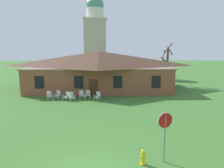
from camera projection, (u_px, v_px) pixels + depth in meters
brick_building at (99, 70)px, 29.00m from camera, size 19.85×10.40×5.48m
dome_tower at (95, 38)px, 44.86m from camera, size 5.18×5.18×18.28m
stop_sign at (165, 127)px, 9.77m from camera, size 0.78×0.26×2.62m
lawn_chair_by_porch at (49, 95)px, 22.88m from camera, size 0.81×0.85×0.96m
lawn_chair_near_door at (58, 94)px, 23.16m from camera, size 0.75×0.80×0.96m
lawn_chair_left_end at (67, 96)px, 22.48m from camera, size 0.85×0.87×0.96m
lawn_chair_middle at (71, 96)px, 22.29m from camera, size 0.83×0.86×0.96m
lawn_chair_right_end at (82, 94)px, 23.20m from camera, size 0.75×0.80×0.96m
lawn_chair_far_side at (88, 94)px, 23.37m from camera, size 0.65×0.68×0.96m
lawn_chair_under_eave at (98, 96)px, 22.45m from camera, size 0.82×0.86×0.96m
bare_tree_beside_building at (167, 64)px, 31.99m from camera, size 2.02×2.06×6.80m
fire_hydrant at (143, 157)px, 9.80m from camera, size 0.36×0.28×0.79m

